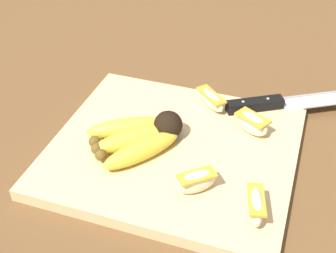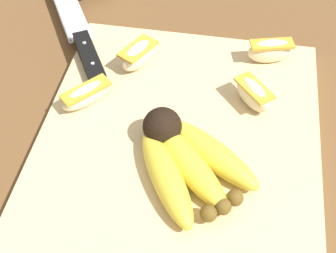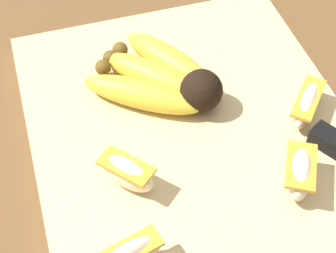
% 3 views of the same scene
% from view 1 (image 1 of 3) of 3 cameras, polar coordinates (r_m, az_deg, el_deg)
% --- Properties ---
extents(ground_plane, '(6.00, 6.00, 0.00)m').
position_cam_1_polar(ground_plane, '(0.75, 0.43, -3.09)').
color(ground_plane, brown).
extents(cutting_board, '(0.38, 0.33, 0.02)m').
position_cam_1_polar(cutting_board, '(0.74, 0.66, -3.00)').
color(cutting_board, '#DBBC84').
rests_on(cutting_board, ground_plane).
extents(banana_bunch, '(0.16, 0.16, 0.05)m').
position_cam_1_polar(banana_bunch, '(0.72, -3.46, -1.19)').
color(banana_bunch, black).
rests_on(banana_bunch, cutting_board).
extents(chefs_knife, '(0.26, 0.17, 0.02)m').
position_cam_1_polar(chefs_knife, '(0.84, 13.67, 2.88)').
color(chefs_knife, silver).
rests_on(chefs_knife, cutting_board).
extents(apple_wedge_near, '(0.06, 0.06, 0.04)m').
position_cam_1_polar(apple_wedge_near, '(0.65, 3.52, -6.73)').
color(apple_wedge_near, beige).
rests_on(apple_wedge_near, cutting_board).
extents(apple_wedge_middle, '(0.04, 0.07, 0.04)m').
position_cam_1_polar(apple_wedge_middle, '(0.62, 10.69, -9.52)').
color(apple_wedge_middle, beige).
rests_on(apple_wedge_middle, cutting_board).
extents(apple_wedge_far, '(0.06, 0.05, 0.04)m').
position_cam_1_polar(apple_wedge_far, '(0.76, 10.26, 0.40)').
color(apple_wedge_far, beige).
rests_on(apple_wedge_far, cutting_board).
extents(apple_wedge_extra, '(0.07, 0.06, 0.03)m').
position_cam_1_polar(apple_wedge_extra, '(0.81, 5.28, 3.33)').
color(apple_wedge_extra, beige).
rests_on(apple_wedge_extra, cutting_board).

